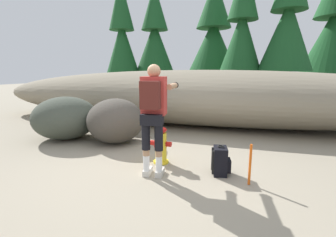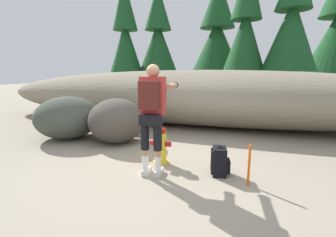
# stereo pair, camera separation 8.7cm
# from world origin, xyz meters

# --- Properties ---
(ground_plane) EXTENTS (56.00, 56.00, 0.04)m
(ground_plane) POSITION_xyz_m (0.00, 0.00, -0.02)
(ground_plane) COLOR gray
(dirt_embankment) EXTENTS (14.72, 3.20, 1.65)m
(dirt_embankment) POSITION_xyz_m (0.00, 3.87, 0.82)
(dirt_embankment) COLOR gray
(dirt_embankment) RESTS_ON ground_plane
(fire_hydrant) EXTENTS (0.38, 0.33, 0.70)m
(fire_hydrant) POSITION_xyz_m (-0.01, 0.32, 0.32)
(fire_hydrant) COLOR yellow
(fire_hydrant) RESTS_ON ground_plane
(utility_worker) EXTENTS (0.60, 1.01, 1.70)m
(utility_worker) POSITION_xyz_m (0.05, -0.14, 1.08)
(utility_worker) COLOR beige
(utility_worker) RESTS_ON ground_plane
(spare_backpack) EXTENTS (0.33, 0.33, 0.47)m
(spare_backpack) POSITION_xyz_m (1.05, 0.16, 0.22)
(spare_backpack) COLOR black
(spare_backpack) RESTS_ON ground_plane
(boulder_large) EXTENTS (1.45, 1.46, 1.01)m
(boulder_large) POSITION_xyz_m (-1.41, 1.21, 0.50)
(boulder_large) COLOR #464139
(boulder_large) RESTS_ON ground_plane
(boulder_mid) EXTENTS (2.06, 2.07, 1.01)m
(boulder_mid) POSITION_xyz_m (-2.72, 1.14, 0.51)
(boulder_mid) COLOR #40463B
(boulder_mid) RESTS_ON ground_plane
(pine_tree_far_left) EXTENTS (1.88, 1.88, 6.08)m
(pine_tree_far_left) POSITION_xyz_m (-4.67, 7.69, 3.17)
(pine_tree_far_left) COLOR #47331E
(pine_tree_far_left) RESTS_ON ground_plane
(pine_tree_left) EXTENTS (2.06, 2.06, 5.86)m
(pine_tree_left) POSITION_xyz_m (-3.23, 8.45, 3.26)
(pine_tree_left) COLOR #47331E
(pine_tree_left) RESTS_ON ground_plane
(pine_tree_center) EXTENTS (2.77, 2.77, 6.32)m
(pine_tree_center) POSITION_xyz_m (-0.49, 9.89, 3.40)
(pine_tree_center) COLOR #47331E
(pine_tree_center) RESTS_ON ground_plane
(pine_tree_right) EXTENTS (1.98, 1.98, 6.18)m
(pine_tree_right) POSITION_xyz_m (1.01, 7.74, 3.31)
(pine_tree_right) COLOR #47331E
(pine_tree_right) RESTS_ON ground_plane
(pine_tree_far_right) EXTENTS (2.09, 2.09, 6.28)m
(pine_tree_far_right) POSITION_xyz_m (2.73, 7.53, 3.54)
(pine_tree_far_right) COLOR #47331E
(pine_tree_far_right) RESTS_ON ground_plane
(survey_stake) EXTENTS (0.04, 0.04, 0.60)m
(survey_stake) POSITION_xyz_m (1.48, -0.08, 0.30)
(survey_stake) COLOR #E55914
(survey_stake) RESTS_ON ground_plane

